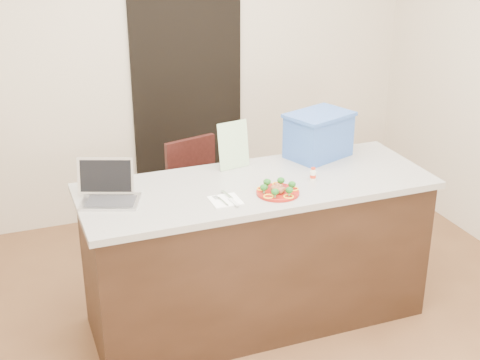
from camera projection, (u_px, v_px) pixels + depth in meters
name	position (u px, v px, depth m)	size (l,w,h in m)	color
ground	(272.00, 339.00, 4.01)	(4.00, 4.00, 0.00)	brown
room_shell	(277.00, 74.00, 3.38)	(4.00, 4.00, 4.00)	white
doorway	(188.00, 93.00, 5.36)	(0.90, 0.02, 2.00)	black
island	(257.00, 252.00, 4.05)	(2.06, 0.76, 0.92)	black
plate	(278.00, 192.00, 3.72)	(0.24, 0.24, 0.02)	maroon
meatballs	(277.00, 189.00, 3.71)	(0.09, 0.10, 0.04)	brown
broccoli	(278.00, 186.00, 3.71)	(0.21, 0.19, 0.04)	#134A14
pepper_rings	(278.00, 191.00, 3.72)	(0.23, 0.24, 0.01)	#FFAE1A
napkin	(225.00, 200.00, 3.63)	(0.16, 0.16, 0.01)	white
fork	(221.00, 199.00, 3.63)	(0.03, 0.15, 0.00)	#B7B8BC
knife	(232.00, 200.00, 3.62)	(0.03, 0.22, 0.01)	silver
yogurt_bottle	(313.00, 175.00, 3.89)	(0.04, 0.04, 0.08)	silver
laptop	(108.00, 189.00, 3.63)	(0.37, 0.34, 0.22)	silver
leaflet	(233.00, 145.00, 4.03)	(0.20, 0.00, 0.29)	white
blue_box	(319.00, 135.00, 4.21)	(0.47, 0.40, 0.29)	#2E55A8
chair	(195.00, 194.00, 4.75)	(0.48, 0.48, 0.89)	#371310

